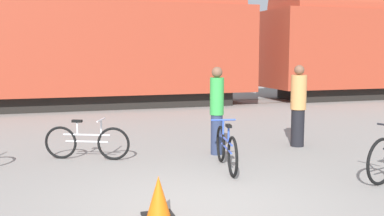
{
  "coord_description": "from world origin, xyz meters",
  "views": [
    {
      "loc": [
        -1.84,
        -5.69,
        2.11
      ],
      "look_at": [
        0.51,
        2.02,
        1.1
      ],
      "focal_mm": 42.0,
      "sensor_mm": 36.0,
      "label": 1
    }
  ],
  "objects_px": {
    "bicycle_blue": "(226,149)",
    "freight_train": "(104,34)",
    "person_in_tan": "(298,106)",
    "person_in_green": "(217,110)",
    "bicycle_silver": "(87,142)",
    "traffic_cone": "(159,198)"
  },
  "relations": [
    {
      "from": "freight_train",
      "to": "traffic_cone",
      "type": "distance_m",
      "value": 12.31
    },
    {
      "from": "bicycle_silver",
      "to": "traffic_cone",
      "type": "bearing_deg",
      "value": -79.43
    },
    {
      "from": "freight_train",
      "to": "bicycle_blue",
      "type": "bearing_deg",
      "value": -83.87
    },
    {
      "from": "bicycle_silver",
      "to": "traffic_cone",
      "type": "distance_m",
      "value": 3.55
    },
    {
      "from": "person_in_green",
      "to": "bicycle_silver",
      "type": "bearing_deg",
      "value": 144.56
    },
    {
      "from": "bicycle_blue",
      "to": "person_in_green",
      "type": "xyz_separation_m",
      "value": [
        0.23,
        1.14,
        0.56
      ]
    },
    {
      "from": "person_in_green",
      "to": "bicycle_blue",
      "type": "bearing_deg",
      "value": -129.75
    },
    {
      "from": "bicycle_blue",
      "to": "person_in_green",
      "type": "relative_size",
      "value": 0.97
    },
    {
      "from": "bicycle_silver",
      "to": "freight_train",
      "type": "bearing_deg",
      "value": 81.45
    },
    {
      "from": "bicycle_blue",
      "to": "bicycle_silver",
      "type": "relative_size",
      "value": 1.1
    },
    {
      "from": "person_in_tan",
      "to": "traffic_cone",
      "type": "height_order",
      "value": "person_in_tan"
    },
    {
      "from": "person_in_green",
      "to": "traffic_cone",
      "type": "xyz_separation_m",
      "value": [
        -1.94,
        -3.16,
        -0.68
      ]
    },
    {
      "from": "bicycle_blue",
      "to": "freight_train",
      "type": "bearing_deg",
      "value": 96.13
    },
    {
      "from": "freight_train",
      "to": "person_in_tan",
      "type": "relative_size",
      "value": 20.35
    },
    {
      "from": "person_in_green",
      "to": "traffic_cone",
      "type": "distance_m",
      "value": 3.77
    },
    {
      "from": "bicycle_blue",
      "to": "bicycle_silver",
      "type": "xyz_separation_m",
      "value": [
        -2.36,
        1.47,
        -0.02
      ]
    },
    {
      "from": "freight_train",
      "to": "person_in_green",
      "type": "height_order",
      "value": "freight_train"
    },
    {
      "from": "freight_train",
      "to": "bicycle_silver",
      "type": "relative_size",
      "value": 23.11
    },
    {
      "from": "person_in_green",
      "to": "person_in_tan",
      "type": "height_order",
      "value": "person_in_tan"
    },
    {
      "from": "person_in_tan",
      "to": "traffic_cone",
      "type": "distance_m",
      "value": 5.25
    },
    {
      "from": "bicycle_blue",
      "to": "bicycle_silver",
      "type": "bearing_deg",
      "value": 148.04
    },
    {
      "from": "freight_train",
      "to": "person_in_tan",
      "type": "bearing_deg",
      "value": -68.97
    }
  ]
}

